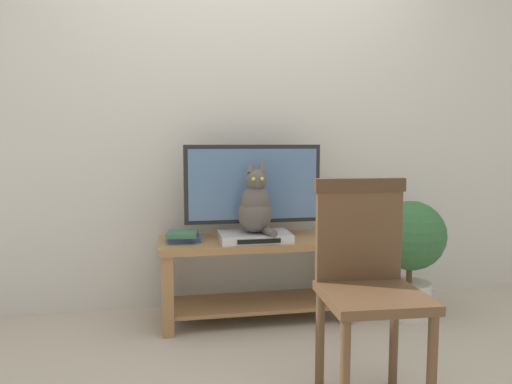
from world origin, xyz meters
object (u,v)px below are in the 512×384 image
at_px(tv_stand, 255,265).
at_px(media_box, 255,237).
at_px(wooden_chair, 367,274).
at_px(tv, 253,188).
at_px(book_stack, 183,236).
at_px(cat, 255,206).
at_px(potted_plant, 410,247).

xyz_separation_m(tv_stand, media_box, (-0.01, -0.08, 0.20)).
bearing_deg(tv_stand, wooden_chair, -74.14).
relative_size(tv, book_stack, 4.14).
relative_size(cat, book_stack, 2.12).
height_order(wooden_chair, potted_plant, wooden_chair).
bearing_deg(wooden_chair, media_box, 107.76).
bearing_deg(potted_plant, wooden_chair, -127.62).
bearing_deg(media_box, tv_stand, 80.17).
distance_m(tv_stand, wooden_chair, 1.10).
relative_size(tv, potted_plant, 1.15).
distance_m(cat, wooden_chair, 1.01).
bearing_deg(wooden_chair, book_stack, 126.19).
bearing_deg(tv, book_stack, -169.30).
relative_size(tv, cat, 1.95).
distance_m(media_box, potted_plant, 1.00).
relative_size(tv, wooden_chair, 0.90).
xyz_separation_m(wooden_chair, book_stack, (-0.74, 1.01, -0.01)).
height_order(tv_stand, potted_plant, potted_plant).
bearing_deg(tv, media_box, -95.62).
distance_m(tv, media_box, 0.32).
bearing_deg(wooden_chair, potted_plant, 52.38).
relative_size(media_box, book_stack, 2.05).
xyz_separation_m(tv, wooden_chair, (0.30, -1.10, -0.27)).
bearing_deg(book_stack, tv, 10.70).
height_order(tv, media_box, tv).
relative_size(tv_stand, wooden_chair, 1.23).
distance_m(wooden_chair, book_stack, 1.26).
height_order(tv, wooden_chair, tv).
xyz_separation_m(tv_stand, book_stack, (-0.45, -0.03, 0.20)).
distance_m(cat, potted_plant, 1.03).
xyz_separation_m(tv, media_box, (-0.01, -0.13, -0.29)).
bearing_deg(wooden_chair, cat, 107.95).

